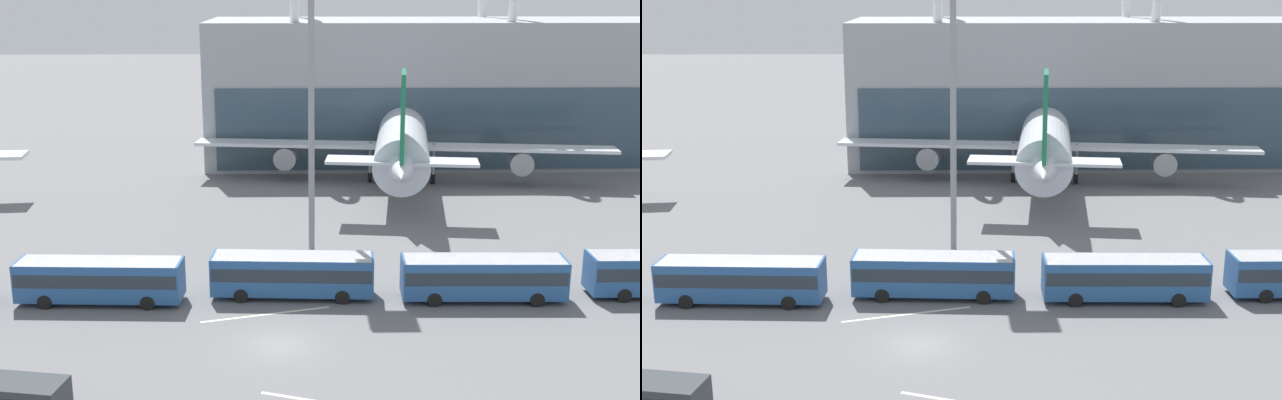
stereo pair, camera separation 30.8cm
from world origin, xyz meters
TOP-DOWN VIEW (x-y plane):
  - ground_plane at (0.00, 0.00)m, footprint 440.00×440.00m
  - airliner_at_gate_far at (12.72, 42.70)m, footprint 46.27×42.79m
  - shuttle_bus_1 at (-12.52, 7.09)m, footprint 11.47×3.24m
  - shuttle_bus_2 at (0.76, 7.89)m, footprint 11.49×3.36m
  - shuttle_bus_3 at (14.04, 6.98)m, footprint 11.41×2.95m
  - service_van_foreground at (-12.93, -8.85)m, footprint 5.37×3.03m
  - floodlight_mast at (2.24, 18.31)m, footprint 3.08×3.08m
  - lane_stripe_1 at (-1.01, 4.70)m, footprint 8.57×2.63m
  - lane_stripe_2 at (1.69, 7.77)m, footprint 8.21×0.86m

SIDE VIEW (x-z plane):
  - ground_plane at x=0.00m, z-range 0.00..0.00m
  - lane_stripe_1 at x=-1.01m, z-range 0.00..0.01m
  - lane_stripe_2 at x=1.69m, z-range 0.00..0.01m
  - service_van_foreground at x=-12.93m, z-range 0.21..2.54m
  - shuttle_bus_1 at x=-12.52m, z-range 0.28..3.34m
  - shuttle_bus_2 at x=0.76m, z-range 0.28..3.34m
  - shuttle_bus_3 at x=14.04m, z-range 0.28..3.34m
  - airliner_at_gate_far at x=12.72m, z-range -1.85..12.04m
  - floodlight_mast at x=2.24m, z-range 6.35..30.81m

